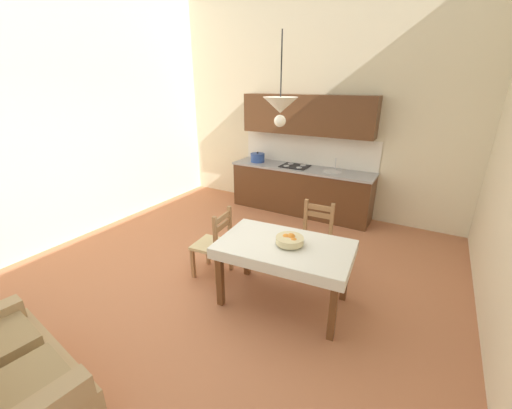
{
  "coord_description": "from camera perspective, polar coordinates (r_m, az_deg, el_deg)",
  "views": [
    {
      "loc": [
        2.09,
        -2.79,
        2.39
      ],
      "look_at": [
        0.37,
        0.2,
        1.05
      ],
      "focal_mm": 22.05,
      "sensor_mm": 36.0,
      "label": 1
    }
  ],
  "objects": [
    {
      "name": "fruit_bowl",
      "position": [
        3.42,
        6.15,
        -6.42
      ],
      "size": [
        0.3,
        0.3,
        0.12
      ],
      "color": "beige",
      "rests_on": "dining_table"
    },
    {
      "name": "pendant_lamp",
      "position": [
        2.99,
        4.43,
        17.35
      ],
      "size": [
        0.32,
        0.32,
        0.81
      ],
      "color": "black"
    },
    {
      "name": "dining_chair_kitchen_side",
      "position": [
        4.3,
        10.5,
        -6.14
      ],
      "size": [
        0.44,
        0.44,
        0.93
      ],
      "color": "#D1BC89",
      "rests_on": "ground_plane"
    },
    {
      "name": "wall_back",
      "position": [
        6.19,
        10.7,
        18.22
      ],
      "size": [
        6.22,
        0.12,
        4.21
      ],
      "primitive_type": "cube",
      "color": "beige",
      "rests_on": "ground_plane"
    },
    {
      "name": "dining_chair_tv_side",
      "position": [
        4.12,
        -7.61,
        -7.22
      ],
      "size": [
        0.46,
        0.46,
        0.93
      ],
      "color": "#D1BC89",
      "rests_on": "ground_plane"
    },
    {
      "name": "ground_plane",
      "position": [
        4.25,
        -5.82,
        -13.95
      ],
      "size": [
        6.22,
        6.54,
        0.1
      ],
      "primitive_type": "cube",
      "color": "#B7704C"
    },
    {
      "name": "dining_table",
      "position": [
        3.52,
        5.17,
        -9.05
      ],
      "size": [
        1.52,
        0.99,
        0.75
      ],
      "color": "brown",
      "rests_on": "ground_plane"
    },
    {
      "name": "kitchen_cabinetry",
      "position": [
        6.09,
        8.29,
        6.36
      ],
      "size": [
        2.72,
        0.63,
        2.2
      ],
      "color": "#56331C",
      "rests_on": "ground_plane"
    },
    {
      "name": "wall_left",
      "position": [
        5.69,
        -31.95,
        15.3
      ],
      "size": [
        0.12,
        6.54,
        4.21
      ],
      "primitive_type": "cube",
      "color": "beige",
      "rests_on": "ground_plane"
    }
  ]
}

